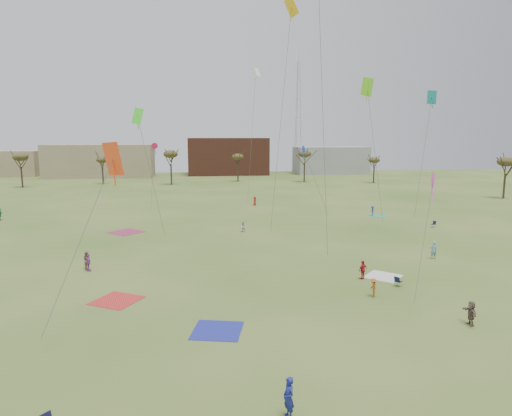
{
  "coord_description": "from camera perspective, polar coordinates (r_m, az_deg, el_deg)",
  "views": [
    {
      "loc": [
        -5.72,
        -30.26,
        12.26
      ],
      "look_at": [
        0.0,
        12.0,
        5.5
      ],
      "focal_mm": 31.41,
      "sensor_mm": 36.0,
      "label": 1
    }
  ],
  "objects": [
    {
      "name": "flyer_far_b",
      "position": [
        81.24,
        -0.17,
        0.91
      ],
      "size": [
        0.82,
        0.94,
        1.63
      ],
      "primitive_type": "imported",
      "rotation": [
        0.0,
        0.0,
        1.1
      ],
      "color": "#9E271B",
      "rests_on": "ground"
    },
    {
      "name": "blanket_cream",
      "position": [
        41.81,
        15.88,
        -8.39
      ],
      "size": [
        3.94,
        3.94,
        0.03
      ],
      "primitive_type": "cube",
      "rotation": [
        0.0,
        0.0,
        0.82
      ],
      "color": "silver",
      "rests_on": "ground"
    },
    {
      "name": "tree_line",
      "position": [
        109.54,
        -6.23,
        6.25
      ],
      "size": [
        117.44,
        49.32,
        8.91
      ],
      "color": "#3A2B1E",
      "rests_on": "ground"
    },
    {
      "name": "spectator_mid_e",
      "position": [
        58.43,
        -1.63,
        -2.38
      ],
      "size": [
        0.89,
        0.88,
        1.46
      ],
      "primitive_type": "imported",
      "rotation": [
        0.0,
        0.0,
        5.56
      ],
      "color": "silver",
      "rests_on": "ground"
    },
    {
      "name": "kites_aloft",
      "position": [
        58.41,
        3.27,
        16.66
      ],
      "size": [
        68.16,
        52.95,
        26.7
      ],
      "color": "#E6461B",
      "rests_on": "ground"
    },
    {
      "name": "spectator_fore_c",
      "position": [
        33.36,
        25.7,
        -11.97
      ],
      "size": [
        0.6,
        1.55,
        1.64
      ],
      "primitive_type": "imported",
      "rotation": [
        0.0,
        0.0,
        4.64
      ],
      "color": "brown",
      "rests_on": "ground"
    },
    {
      "name": "spectator_mid_d",
      "position": [
        44.37,
        -20.56,
        -6.52
      ],
      "size": [
        0.67,
        1.03,
        1.63
      ],
      "primitive_type": "imported",
      "rotation": [
        0.0,
        0.0,
        1.88
      ],
      "color": "#A946A8",
      "rests_on": "ground"
    },
    {
      "name": "spectator_fore_a",
      "position": [
        40.42,
        13.45,
        -7.66
      ],
      "size": [
        1.06,
        0.82,
        1.67
      ],
      "primitive_type": "imported",
      "rotation": [
        0.0,
        0.0,
        3.64
      ],
      "color": "#B31E29",
      "rests_on": "ground"
    },
    {
      "name": "camp_chair_right",
      "position": [
        66.21,
        21.63,
        -2.08
      ],
      "size": [
        0.67,
        0.64,
        0.87
      ],
      "rotation": [
        0.0,
        0.0,
        5.02
      ],
      "color": "#131734",
      "rests_on": "ground"
    },
    {
      "name": "blanket_olive",
      "position": [
        72.83,
        15.38,
        -1.01
      ],
      "size": [
        3.45,
        3.45,
        0.03
      ],
      "primitive_type": "cube",
      "rotation": [
        0.0,
        0.0,
        2.74
      ],
      "color": "#389A68",
      "rests_on": "ground"
    },
    {
      "name": "blanket_blue",
      "position": [
        29.83,
        -4.96,
        -15.29
      ],
      "size": [
        3.7,
        3.7,
        0.03
      ],
      "primitive_type": "cube",
      "rotation": [
        0.0,
        0.0,
        1.34
      ],
      "color": "navy",
      "rests_on": "ground"
    },
    {
      "name": "blanket_plum",
      "position": [
        60.84,
        -16.2,
        -2.98
      ],
      "size": [
        5.22,
        5.22,
        0.03
      ],
      "primitive_type": "cube",
      "rotation": [
        0.0,
        0.0,
        2.35
      ],
      "color": "#932D51",
      "rests_on": "ground"
    },
    {
      "name": "ground",
      "position": [
        33.14,
        2.85,
        -12.71
      ],
      "size": [
        260.0,
        260.0,
        0.0
      ],
      "primitive_type": "plane",
      "color": "#395A1C",
      "rests_on": "ground"
    },
    {
      "name": "spectator_fore_b",
      "position": [
        45.13,
        -20.71,
        -6.24
      ],
      "size": [
        0.83,
        0.96,
        1.69
      ],
      "primitive_type": "imported",
      "rotation": [
        0.0,
        0.0,
        1.83
      ],
      "color": "#846D54",
      "rests_on": "ground"
    },
    {
      "name": "flyer_far_c",
      "position": [
        72.98,
        14.59,
        -0.34
      ],
      "size": [
        0.73,
        1.08,
        1.54
      ],
      "primitive_type": "imported",
      "rotation": [
        0.0,
        0.0,
        4.54
      ],
      "color": "#213497",
      "rests_on": "ground"
    },
    {
      "name": "flyer_mid_b",
      "position": [
        36.38,
        14.71,
        -9.77
      ],
      "size": [
        0.59,
        0.97,
        1.47
      ],
      "primitive_type": "imported",
      "rotation": [
        0.0,
        0.0,
        4.67
      ],
      "color": "#AF5B20",
      "rests_on": "ground"
    },
    {
      "name": "camp_chair_center",
      "position": [
        39.49,
        17.65,
        -9.12
      ],
      "size": [
        0.73,
        0.72,
        0.87
      ],
      "rotation": [
        0.0,
        0.0,
        2.15
      ],
      "color": "#16193D",
      "rests_on": "ground"
    },
    {
      "name": "flyer_far_a",
      "position": [
        76.89,
        -29.86,
        -0.68
      ],
      "size": [
        0.86,
        1.77,
        1.83
      ],
      "primitive_type": "imported",
      "rotation": [
        0.0,
        0.0,
        1.77
      ],
      "color": "#236B43",
      "rests_on": "ground"
    },
    {
      "name": "building_brick",
      "position": [
        150.77,
        -3.65,
        6.61
      ],
      "size": [
        26.0,
        16.0,
        12.0
      ],
      "primitive_type": "cube",
      "color": "brown",
      "rests_on": "ground"
    },
    {
      "name": "building_tan_west",
      "position": [
        163.6,
        -29.06,
        4.99
      ],
      "size": [
        20.0,
        12.0,
        8.0
      ],
      "primitive_type": "cube",
      "color": "#937F60",
      "rests_on": "ground"
    },
    {
      "name": "radio_tower",
      "position": [
        159.46,
        5.35,
        11.47
      ],
      "size": [
        1.51,
        1.72,
        41.0
      ],
      "color": "#9EA3A8",
      "rests_on": "ground"
    },
    {
      "name": "flyer_near_right",
      "position": [
        21.39,
        4.18,
        -22.95
      ],
      "size": [
        0.62,
        0.79,
        1.89
      ],
      "primitive_type": "imported",
      "rotation": [
        0.0,
        0.0,
        4.98
      ],
      "color": "navy",
      "rests_on": "ground"
    },
    {
      "name": "building_tan",
      "position": [
        148.35,
        -19.18,
        5.71
      ],
      "size": [
        32.0,
        14.0,
        10.0
      ],
      "primitive_type": "cube",
      "color": "#937F60",
      "rests_on": "ground"
    },
    {
      "name": "flyer_mid_c",
      "position": [
        49.14,
        21.68,
        -5.01
      ],
      "size": [
        0.71,
        0.51,
        1.8
      ],
      "primitive_type": "imported",
      "rotation": [
        0.0,
        0.0,
        3.01
      ],
      "color": "#6896AE",
      "rests_on": "ground"
    },
    {
      "name": "blanket_red",
      "position": [
        36.23,
        -17.31,
        -11.19
      ],
      "size": [
        4.28,
        4.28,
        0.03
      ],
      "primitive_type": "cube",
      "rotation": [
        0.0,
        0.0,
        2.61
      ],
      "color": "red",
      "rests_on": "ground"
    },
    {
      "name": "building_grey",
      "position": [
        155.34,
        9.47,
        6.02
      ],
      "size": [
        24.0,
        12.0,
        9.0
      ],
      "primitive_type": "cube",
      "color": "gray",
      "rests_on": "ground"
    }
  ]
}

